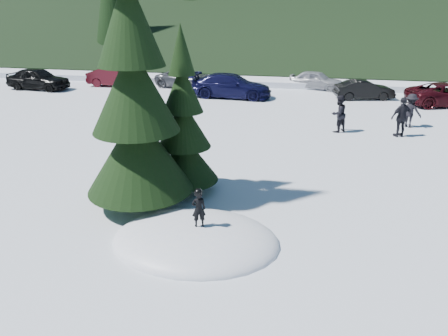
% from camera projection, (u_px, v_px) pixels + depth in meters
% --- Properties ---
extents(ground, '(200.00, 200.00, 0.00)m').
position_uv_depth(ground, '(196.00, 242.00, 11.59)').
color(ground, white).
rests_on(ground, ground).
extents(snow_mound, '(4.48, 3.52, 0.96)m').
position_uv_depth(snow_mound, '(196.00, 242.00, 11.59)').
color(snow_mound, white).
rests_on(snow_mound, ground).
extents(spruce_tall, '(3.20, 3.20, 8.60)m').
position_uv_depth(spruce_tall, '(135.00, 100.00, 12.45)').
color(spruce_tall, black).
rests_on(spruce_tall, ground).
extents(spruce_short, '(2.20, 2.20, 5.37)m').
position_uv_depth(spruce_short, '(184.00, 130.00, 13.98)').
color(spruce_short, black).
rests_on(spruce_short, ground).
extents(child_skier, '(0.43, 0.36, 0.99)m').
position_uv_depth(child_skier, '(199.00, 209.00, 11.22)').
color(child_skier, black).
rests_on(child_skier, snow_mound).
extents(adult_0, '(1.09, 1.09, 1.79)m').
position_uv_depth(adult_0, '(339.00, 114.00, 20.94)').
color(adult_0, black).
rests_on(adult_0, ground).
extents(adult_1, '(1.18, 0.89, 1.86)m').
position_uv_depth(adult_1, '(402.00, 117.00, 20.20)').
color(adult_1, black).
rests_on(adult_1, ground).
extents(adult_2, '(1.25, 1.06, 1.68)m').
position_uv_depth(adult_2, '(410.00, 111.00, 21.76)').
color(adult_2, black).
rests_on(adult_2, ground).
extents(car_0, '(4.63, 2.20, 1.53)m').
position_uv_depth(car_0, '(38.00, 79.00, 31.09)').
color(car_0, black).
rests_on(car_0, ground).
extents(car_1, '(4.24, 1.53, 1.39)m').
position_uv_depth(car_1, '(116.00, 77.00, 32.26)').
color(car_1, '#3B0A11').
rests_on(car_1, ground).
extents(car_2, '(4.87, 2.88, 1.27)m').
position_uv_depth(car_2, '(187.00, 79.00, 31.86)').
color(car_2, '#4A4C51').
rests_on(car_2, ground).
extents(car_3, '(5.38, 2.43, 1.53)m').
position_uv_depth(car_3, '(231.00, 86.00, 28.51)').
color(car_3, black).
rests_on(car_3, ground).
extents(car_4, '(4.06, 2.59, 1.29)m').
position_uv_depth(car_4, '(316.00, 80.00, 31.30)').
color(car_4, '#9799A0').
rests_on(car_4, ground).
extents(car_5, '(3.91, 2.09, 1.22)m').
position_uv_depth(car_5, '(364.00, 90.00, 28.05)').
color(car_5, black).
rests_on(car_5, ground).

